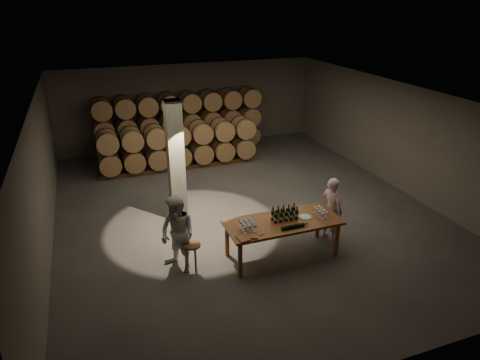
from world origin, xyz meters
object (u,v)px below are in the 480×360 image
object	(u,v)px
tasting_table	(283,225)
notebook_near	(252,236)
person_man	(332,209)
plate	(305,217)
stool	(192,249)
bottle_cluster	(285,215)
person_woman	(178,234)

from	to	relation	value
tasting_table	notebook_near	distance (m)	1.00
tasting_table	person_man	distance (m)	1.45
person_man	plate	bearing A→B (deg)	88.42
plate	stool	distance (m)	2.65
bottle_cluster	person_man	bearing A→B (deg)	8.98
stool	person_man	size ratio (longest dim) A/B	0.38
plate	person_man	bearing A→B (deg)	17.76
stool	person_woman	world-z (taller)	person_woman
person_man	person_woman	bearing A→B (deg)	70.16
person_man	person_woman	distance (m)	3.75
tasting_table	person_woman	bearing A→B (deg)	172.60
bottle_cluster	person_woman	world-z (taller)	person_woman
bottle_cluster	tasting_table	bearing A→B (deg)	-140.33
plate	notebook_near	bearing A→B (deg)	-165.31
tasting_table	plate	size ratio (longest dim) A/B	9.25
notebook_near	stool	bearing A→B (deg)	172.76
notebook_near	person_woman	bearing A→B (deg)	173.66
bottle_cluster	person_woman	distance (m)	2.41
plate	person_woman	distance (m)	2.90
plate	person_woman	world-z (taller)	person_woman
stool	person_woman	size ratio (longest dim) A/B	0.36
bottle_cluster	person_man	distance (m)	1.39
tasting_table	plate	distance (m)	0.57
tasting_table	stool	size ratio (longest dim) A/B	4.19
person_woman	plate	bearing A→B (deg)	50.43
notebook_near	tasting_table	bearing A→B (deg)	43.11
plate	tasting_table	bearing A→B (deg)	179.13
notebook_near	stool	distance (m)	1.35
bottle_cluster	person_man	world-z (taller)	person_man
bottle_cluster	notebook_near	world-z (taller)	bottle_cluster
person_woman	notebook_near	bearing A→B (deg)	30.45
stool	person_man	world-z (taller)	person_man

